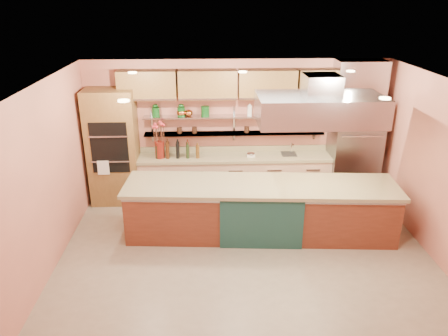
{
  "coord_description": "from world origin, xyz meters",
  "views": [
    {
      "loc": [
        -0.6,
        -6.02,
        3.98
      ],
      "look_at": [
        -0.31,
        1.0,
        1.15
      ],
      "focal_mm": 35.0,
      "sensor_mm": 36.0,
      "label": 1
    }
  ],
  "objects_px": {
    "refrigerator": "(354,149)",
    "green_canister": "(205,111)",
    "copper_kettle": "(189,113)",
    "island": "(260,209)",
    "kitchen_scale": "(251,154)",
    "flower_vase": "(160,150)"
  },
  "relations": [
    {
      "from": "island",
      "to": "copper_kettle",
      "type": "height_order",
      "value": "copper_kettle"
    },
    {
      "from": "kitchen_scale",
      "to": "refrigerator",
      "type": "bearing_deg",
      "value": -12.15
    },
    {
      "from": "flower_vase",
      "to": "copper_kettle",
      "type": "height_order",
      "value": "copper_kettle"
    },
    {
      "from": "green_canister",
      "to": "refrigerator",
      "type": "bearing_deg",
      "value": -4.42
    },
    {
      "from": "island",
      "to": "green_canister",
      "type": "bearing_deg",
      "value": 123.48
    },
    {
      "from": "kitchen_scale",
      "to": "green_canister",
      "type": "distance_m",
      "value": 1.25
    },
    {
      "from": "refrigerator",
      "to": "island",
      "type": "height_order",
      "value": "refrigerator"
    },
    {
      "from": "flower_vase",
      "to": "green_canister",
      "type": "height_order",
      "value": "green_canister"
    },
    {
      "from": "island",
      "to": "flower_vase",
      "type": "xyz_separation_m",
      "value": [
        -1.84,
        1.43,
        0.62
      ]
    },
    {
      "from": "refrigerator",
      "to": "green_canister",
      "type": "bearing_deg",
      "value": 175.58
    },
    {
      "from": "flower_vase",
      "to": "green_canister",
      "type": "bearing_deg",
      "value": 13.59
    },
    {
      "from": "copper_kettle",
      "to": "green_canister",
      "type": "bearing_deg",
      "value": 0.0
    },
    {
      "from": "copper_kettle",
      "to": "green_canister",
      "type": "xyz_separation_m",
      "value": [
        0.33,
        0.0,
        0.03
      ]
    },
    {
      "from": "refrigerator",
      "to": "copper_kettle",
      "type": "distance_m",
      "value": 3.39
    },
    {
      "from": "flower_vase",
      "to": "green_canister",
      "type": "relative_size",
      "value": 1.72
    },
    {
      "from": "kitchen_scale",
      "to": "copper_kettle",
      "type": "bearing_deg",
      "value": 157.95
    },
    {
      "from": "copper_kettle",
      "to": "island",
      "type": "bearing_deg",
      "value": -52.58
    },
    {
      "from": "green_canister",
      "to": "copper_kettle",
      "type": "bearing_deg",
      "value": 180.0
    },
    {
      "from": "island",
      "to": "copper_kettle",
      "type": "xyz_separation_m",
      "value": [
        -1.26,
        1.65,
        1.3
      ]
    },
    {
      "from": "island",
      "to": "copper_kettle",
      "type": "distance_m",
      "value": 2.45
    },
    {
      "from": "copper_kettle",
      "to": "flower_vase",
      "type": "bearing_deg",
      "value": -159.36
    },
    {
      "from": "island",
      "to": "refrigerator",
      "type": "bearing_deg",
      "value": 38.61
    }
  ]
}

